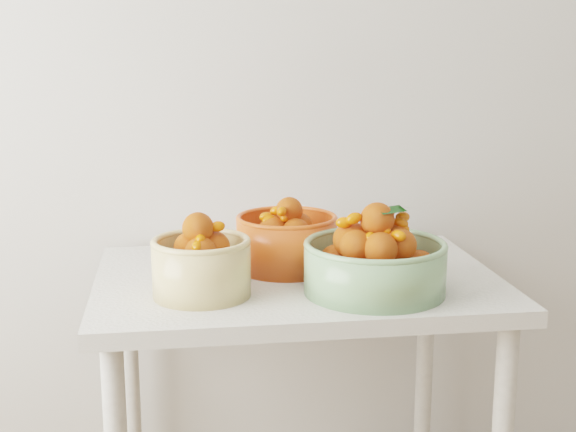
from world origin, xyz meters
The scene contains 4 objects.
table centered at (-0.19, 1.60, 0.65)m, with size 1.00×0.70×0.75m.
bowl_cream centered at (-0.44, 1.47, 0.82)m, with size 0.25×0.25×0.20m.
bowl_green centered at (-0.04, 1.44, 0.82)m, with size 0.44×0.44×0.21m.
bowl_orange centered at (-0.21, 1.66, 0.82)m, with size 0.33×0.33×0.19m.
Camera 1 is at (-0.49, -0.31, 1.33)m, focal length 50.00 mm.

